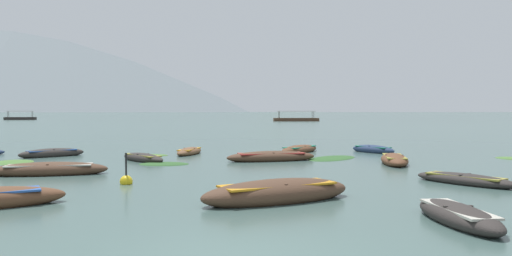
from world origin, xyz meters
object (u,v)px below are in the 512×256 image
rowboat_1 (50,170)px  ferry_0 (296,119)px  rowboat_12 (189,152)px  ferry_1 (20,118)px  rowboat_6 (300,149)px  rowboat_9 (394,160)px  rowboat_3 (278,193)px  rowboat_13 (373,150)px  rowboat_10 (458,216)px  rowboat_8 (465,180)px  rowboat_0 (271,157)px  mooring_buoy (126,181)px  rowboat_4 (143,158)px  rowboat_7 (52,153)px

rowboat_1 → ferry_0: (15.37, 95.81, 0.26)m
rowboat_12 → ferry_1: bearing=120.6°
rowboat_6 → rowboat_9: (3.82, -6.09, 0.01)m
rowboat_3 → rowboat_12: (-4.46, 13.94, -0.08)m
ferry_0 → ferry_1: (-72.14, 15.41, 0.00)m
rowboat_13 → rowboat_10: bearing=-96.8°
rowboat_8 → rowboat_0: bearing=130.3°
mooring_buoy → ferry_1: bearing=118.0°
rowboat_10 → rowboat_13: size_ratio=1.04×
rowboat_1 → ferry_0: size_ratio=0.41×
rowboat_10 → rowboat_1: bearing=147.5°
rowboat_12 → rowboat_13: bearing=7.3°
rowboat_8 → rowboat_1: bearing=171.9°
ferry_0 → rowboat_4: bearing=-98.2°
ferry_0 → rowboat_9: bearing=-90.9°
rowboat_12 → mooring_buoy: bearing=-92.0°
ferry_0 → rowboat_13: bearing=-90.8°
rowboat_1 → rowboat_6: rowboat_1 is taller
rowboat_12 → ferry_1: (-60.66, 102.52, 0.30)m
rowboat_3 → rowboat_12: size_ratio=1.37×
ferry_1 → rowboat_0: bearing=-58.4°
rowboat_4 → mooring_buoy: (1.26, -7.26, -0.05)m
rowboat_0 → rowboat_9: 5.65m
rowboat_1 → ferry_1: size_ratio=0.54×
rowboat_3 → rowboat_7: 16.89m
rowboat_6 → mooring_buoy: mooring_buoy is taller
rowboat_4 → rowboat_7: rowboat_7 is taller
rowboat_6 → rowboat_8: 12.99m
ferry_0 → mooring_buoy: 98.80m
rowboat_6 → rowboat_12: rowboat_6 is taller
rowboat_9 → rowboat_10: (-1.75, -11.75, -0.02)m
ferry_0 → mooring_buoy: size_ratio=9.26×
rowboat_12 → mooring_buoy: (-0.38, -10.97, -0.04)m
rowboat_8 → rowboat_12: 15.14m
rowboat_1 → rowboat_7: 7.83m
rowboat_0 → rowboat_12: 5.63m
rowboat_8 → rowboat_10: (-2.43, -5.65, 0.02)m
rowboat_7 → rowboat_12: rowboat_7 is taller
rowboat_9 → ferry_1: (-70.63, 107.18, 0.27)m
rowboat_0 → rowboat_13: size_ratio=1.49×
rowboat_9 → rowboat_13: rowboat_9 is taller
rowboat_7 → mooring_buoy: bearing=-55.3°
rowboat_1 → mooring_buoy: bearing=-32.9°
rowboat_10 → rowboat_13: (2.11, 17.73, 0.01)m
rowboat_0 → rowboat_6: bearing=70.8°
rowboat_0 → rowboat_9: size_ratio=1.19×
rowboat_3 → rowboat_8: (6.18, 3.18, -0.09)m
rowboat_0 → rowboat_7: (-11.38, 1.97, -0.02)m
rowboat_0 → rowboat_8: (6.20, -7.30, -0.05)m
rowboat_13 → rowboat_0: bearing=-140.9°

